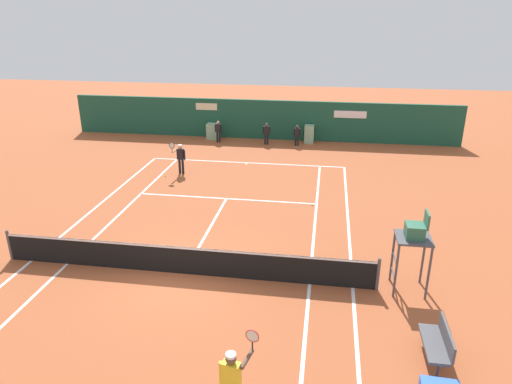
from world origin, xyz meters
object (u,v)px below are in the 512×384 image
Objects in this scene: player_bench at (439,341)px; tennis_ball_mid_court at (312,205)px; umpire_chair at (414,237)px; player_near_side at (232,379)px; player_on_baseline at (180,156)px; ball_kid_left_post at (266,132)px; ball_kid_centre_post at (218,130)px; tennis_ball_by_sideline at (165,176)px; ball_kid_right_post at (297,134)px.

player_bench reaches higher than tennis_ball_mid_court.
umpire_chair reaches higher than player_near_side.
ball_kid_left_post is (3.59, 6.21, -0.14)m from player_on_baseline.
ball_kid_left_post is at bearing 22.37° from umpire_chair.
player_on_baseline is at bearing 91.27° from ball_kid_centre_post.
player_near_side is 15.45m from tennis_ball_by_sideline.
ball_kid_right_post is at bearing 98.20° from tennis_ball_mid_court.
ball_kid_right_post reaches higher than tennis_ball_by_sideline.
ball_kid_centre_post reaches higher than ball_kid_left_post.
umpire_chair is 18.12m from ball_kid_centre_post.
tennis_ball_mid_court is (1.16, 11.43, -0.95)m from player_near_side.
player_near_side is at bearing -65.69° from tennis_ball_by_sideline.
player_bench is at bearing 41.33° from player_near_side.
umpire_chair is 13.79m from tennis_ball_by_sideline.
umpire_chair is 3.24m from player_bench.
ball_kid_centre_post is (-9.42, 15.44, -0.95)m from umpire_chair.
ball_kid_left_post reaches higher than tennis_ball_by_sideline.
ball_kid_right_post is (1.90, 0.00, -0.04)m from ball_kid_left_post.
player_bench is 15.92m from tennis_ball_by_sideline.
ball_kid_centre_post is at bearing 27.68° from player_bench.
umpire_chair is 1.85× the size of ball_kid_centre_post.
player_bench is 1.04× the size of ball_kid_centre_post.
player_on_baseline is 7.17m from ball_kid_left_post.
umpire_chair is at bearing 127.43° from ball_kid_centre_post.
umpire_chair reaches higher than player_bench.
umpire_chair is 37.56× the size of tennis_ball_mid_court.
ball_kid_right_post is 9.54m from tennis_ball_mid_court.
umpire_chair is at bearing 102.00° from ball_kid_left_post.
umpire_chair is at bearing 4.64° from player_bench.
player_on_baseline is at bearing 49.62° from ball_kid_left_post.
ball_kid_right_post is 19.09× the size of tennis_ball_by_sideline.
player_bench is 19.58m from ball_kid_left_post.
player_on_baseline reaches higher than ball_kid_centre_post.
ball_kid_left_post reaches higher than player_bench.
tennis_ball_mid_court is at bearing 20.32° from player_bench.
tennis_ball_by_sideline is (-6.35, 14.06, -0.95)m from player_near_side.
player_near_side is 1.34× the size of ball_kid_centre_post.
ball_kid_centre_post reaches higher than player_bench.
player_on_baseline is at bearing 154.93° from tennis_ball_mid_court.
ball_kid_centre_post is at bearing 123.91° from tennis_ball_mid_court.
player_near_side reaches higher than player_bench.
player_near_side is at bearing 109.98° from ball_kid_centre_post.
player_near_side reaches higher than ball_kid_right_post.
umpire_chair is 1.44× the size of player_on_baseline.
player_on_baseline is at bearing 47.12° from umpire_chair.
ball_kid_centre_post is 20.27× the size of tennis_ball_by_sideline.
ball_kid_centre_post is 3.07m from ball_kid_left_post.
player_bench is 20.82m from ball_kid_centre_post.
player_near_side is 20.85m from ball_kid_right_post.
player_near_side is 21.48m from ball_kid_centre_post.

